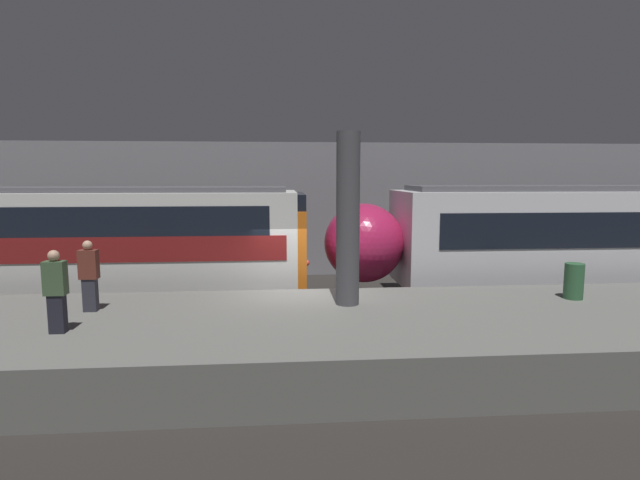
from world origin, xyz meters
TOP-DOWN VIEW (x-y plane):
  - ground_plane at (0.00, 0.00)m, footprint 120.00×120.00m
  - platform at (0.00, -2.53)m, footprint 40.00×5.06m
  - station_rear_barrier at (0.00, 7.07)m, footprint 50.00×0.15m
  - support_pillar_near at (1.02, -1.58)m, footprint 0.53×0.53m
  - train_boxy at (-7.47, 2.40)m, footprint 15.51×2.97m
  - person_waiting at (-4.58, -1.73)m, footprint 0.38×0.24m
  - person_walking at (-4.63, -3.23)m, footprint 0.38×0.24m
  - trash_bin at (6.44, -1.52)m, footprint 0.44×0.44m

SIDE VIEW (x-z plane):
  - ground_plane at x=0.00m, z-range 0.00..0.00m
  - platform at x=0.00m, z-range 0.00..1.04m
  - trash_bin at x=6.44m, z-range 1.04..1.89m
  - person_waiting at x=-4.58m, z-range 1.07..2.61m
  - person_walking at x=-4.63m, z-range 1.07..2.63m
  - train_boxy at x=-7.47m, z-range 0.05..3.66m
  - station_rear_barrier at x=0.00m, z-range 0.00..5.23m
  - support_pillar_near at x=1.02m, z-range 1.04..4.91m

